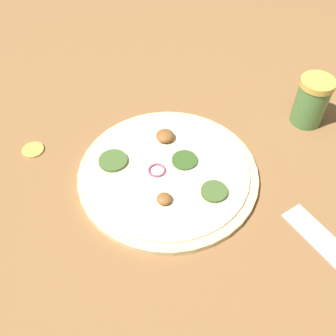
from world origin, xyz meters
The scene contains 4 objects.
ground_plane centered at (0.00, 0.00, 0.00)m, with size 3.00×3.00×0.00m, color olive.
pizza centered at (0.00, 0.00, 0.01)m, with size 0.31×0.31×0.03m.
spice_jar centered at (-0.05, -0.30, 0.05)m, with size 0.06×0.06×0.10m.
loose_cap centered at (0.20, 0.16, 0.00)m, with size 0.04×0.04×0.01m.
Camera 1 is at (-0.35, 0.26, 0.53)m, focal length 42.00 mm.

